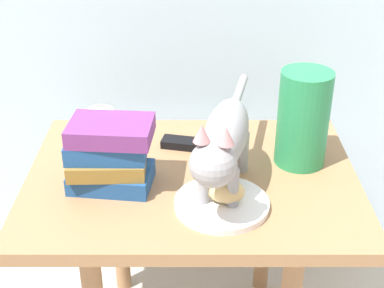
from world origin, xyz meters
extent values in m
cube|color=#9E724C|center=(0.00, 0.00, 0.52)|extent=(0.75, 0.55, 0.03)
cylinder|color=#9E724C|center=(-0.21, 0.21, 0.25)|extent=(0.04, 0.04, 0.50)
cylinder|color=#9E724C|center=(0.21, 0.21, 0.25)|extent=(0.04, 0.04, 0.50)
cylinder|color=white|center=(0.06, -0.12, 0.54)|extent=(0.20, 0.20, 0.01)
ellipsoid|color=#E0BC7A|center=(0.07, -0.12, 0.57)|extent=(0.09, 0.08, 0.05)
cylinder|color=#99999E|center=(0.08, -0.14, 0.58)|extent=(0.02, 0.02, 0.10)
cylinder|color=#99999E|center=(0.02, -0.13, 0.58)|extent=(0.02, 0.02, 0.10)
cylinder|color=#99999E|center=(0.12, 0.02, 0.58)|extent=(0.02, 0.02, 0.10)
cylinder|color=#99999E|center=(0.06, 0.03, 0.58)|extent=(0.02, 0.02, 0.10)
ellipsoid|color=#99999E|center=(0.07, -0.05, 0.66)|extent=(0.14, 0.27, 0.11)
sphere|color=#99999E|center=(0.04, -0.20, 0.68)|extent=(0.09, 0.09, 0.09)
cone|color=tan|center=(0.06, -0.20, 0.74)|extent=(0.03, 0.03, 0.03)
cone|color=tan|center=(0.02, -0.19, 0.74)|extent=(0.03, 0.03, 0.03)
cylinder|color=#99999E|center=(0.11, 0.15, 0.67)|extent=(0.05, 0.16, 0.02)
cube|color=#1E4C8C|center=(-0.18, -0.04, 0.55)|extent=(0.19, 0.14, 0.04)
cube|color=olive|center=(-0.18, -0.04, 0.59)|extent=(0.17, 0.12, 0.03)
cube|color=#1E4C8C|center=(-0.18, -0.03, 0.62)|extent=(0.17, 0.12, 0.04)
cube|color=#72337A|center=(-0.17, -0.04, 0.66)|extent=(0.18, 0.13, 0.04)
cylinder|color=#288C51|center=(0.25, 0.06, 0.64)|extent=(0.12, 0.12, 0.23)
cylinder|color=silver|center=(-0.23, 0.16, 0.57)|extent=(0.07, 0.07, 0.08)
cylinder|color=silver|center=(-0.23, 0.16, 0.55)|extent=(0.06, 0.06, 0.04)
cube|color=black|center=(0.00, 0.12, 0.54)|extent=(0.16, 0.07, 0.02)
camera|label=1|loc=(0.00, -1.08, 1.21)|focal=52.60mm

